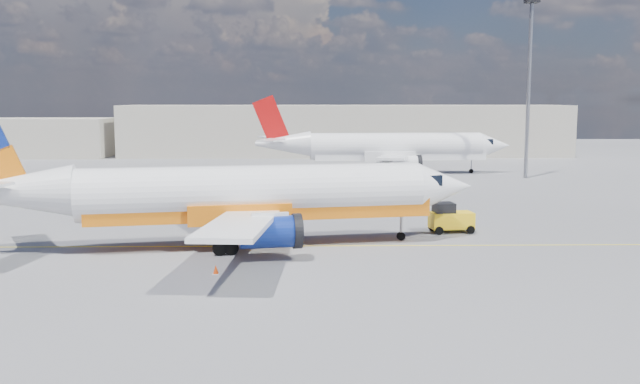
{
  "coord_description": "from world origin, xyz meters",
  "views": [
    {
      "loc": [
        -1.1,
        -39.84,
        8.92
      ],
      "look_at": [
        -0.32,
        1.76,
        3.5
      ],
      "focal_mm": 40.0,
      "sensor_mm": 36.0,
      "label": 1
    }
  ],
  "objects_px": {
    "main_jet": "(237,195)",
    "gse_tug": "(450,218)",
    "traffic_cone": "(216,270)",
    "second_jet": "(388,148)"
  },
  "relations": [
    {
      "from": "main_jet",
      "to": "gse_tug",
      "type": "relative_size",
      "value": 10.44
    },
    {
      "from": "main_jet",
      "to": "traffic_cone",
      "type": "relative_size",
      "value": 64.89
    },
    {
      "from": "traffic_cone",
      "to": "gse_tug",
      "type": "bearing_deg",
      "value": 38.51
    },
    {
      "from": "second_jet",
      "to": "traffic_cone",
      "type": "xyz_separation_m",
      "value": [
        -14.4,
        -49.45,
        -2.91
      ]
    },
    {
      "from": "main_jet",
      "to": "second_jet",
      "type": "relative_size",
      "value": 1.01
    },
    {
      "from": "gse_tug",
      "to": "traffic_cone",
      "type": "relative_size",
      "value": 6.22
    },
    {
      "from": "second_jet",
      "to": "gse_tug",
      "type": "bearing_deg",
      "value": -93.19
    },
    {
      "from": "main_jet",
      "to": "gse_tug",
      "type": "bearing_deg",
      "value": 7.98
    },
    {
      "from": "second_jet",
      "to": "traffic_cone",
      "type": "relative_size",
      "value": 64.26
    },
    {
      "from": "main_jet",
      "to": "second_jet",
      "type": "height_order",
      "value": "main_jet"
    }
  ]
}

